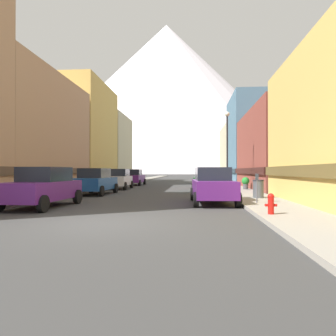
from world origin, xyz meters
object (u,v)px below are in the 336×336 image
(car_right_1, at_px, (206,180))
(streetlamp_right, at_px, (227,139))
(car_left_2, at_px, (118,179))
(parking_meter_near, at_px, (257,184))
(car_right_0, at_px, (213,185))
(potted_plant_0, at_px, (246,182))
(car_left_1, at_px, (96,181))
(pedestrian_1, at_px, (117,177))
(car_left_3, at_px, (134,177))
(trash_bin_right, at_px, (258,189))
(pedestrian_0, at_px, (81,180))
(car_left_0, at_px, (43,187))
(pedestrian_2, at_px, (93,178))
(fire_hydrant_near, at_px, (271,203))

(car_right_1, height_order, streetlamp_right, streetlamp_right)
(car_left_2, distance_m, parking_meter_near, 15.73)
(car_right_0, bearing_deg, potted_plant_0, 71.73)
(car_left_1, height_order, pedestrian_1, car_left_1)
(car_right_1, bearing_deg, car_left_3, 126.36)
(pedestrian_1, bearing_deg, car_left_1, -81.09)
(trash_bin_right, xyz_separation_m, streetlamp_right, (-1.00, 6.10, 3.34))
(car_right_1, bearing_deg, car_left_1, -156.45)
(trash_bin_right, bearing_deg, pedestrian_0, 149.55)
(parking_meter_near, bearing_deg, car_right_1, 101.70)
(car_left_3, bearing_deg, trash_bin_right, -59.35)
(car_left_2, relative_size, pedestrian_0, 2.87)
(car_left_3, xyz_separation_m, parking_meter_near, (9.55, -19.75, 0.11))
(car_right_0, distance_m, pedestrian_1, 23.10)
(car_left_0, distance_m, parking_meter_near, 9.63)
(car_left_2, bearing_deg, potted_plant_0, -9.80)
(car_left_1, height_order, pedestrian_2, pedestrian_2)
(car_left_3, xyz_separation_m, pedestrian_1, (-2.45, 1.99, -0.02))
(parking_meter_near, relative_size, trash_bin_right, 1.36)
(car_right_1, relative_size, trash_bin_right, 4.54)
(car_left_0, distance_m, car_left_3, 21.00)
(fire_hydrant_near, relative_size, streetlamp_right, 0.12)
(pedestrian_2, bearing_deg, car_left_2, -10.95)
(potted_plant_0, xyz_separation_m, pedestrian_0, (-13.25, -0.61, 0.16))
(car_left_3, height_order, streetlamp_right, streetlamp_right)
(car_left_0, bearing_deg, car_left_3, 90.01)
(pedestrian_0, relative_size, pedestrian_2, 0.93)
(pedestrian_1, relative_size, streetlamp_right, 0.27)
(car_left_2, relative_size, trash_bin_right, 4.55)
(streetlamp_right, bearing_deg, pedestrian_0, 173.57)
(car_left_0, bearing_deg, car_right_0, 16.06)
(car_right_1, relative_size, pedestrian_1, 2.81)
(car_left_0, xyz_separation_m, trash_bin_right, (10.15, 3.87, -0.26))
(car_left_0, distance_m, pedestrian_0, 11.54)
(car_left_0, xyz_separation_m, fire_hydrant_near, (9.25, -2.54, -0.37))
(car_left_0, distance_m, potted_plant_0, 16.06)
(car_left_2, bearing_deg, parking_meter_near, -52.61)
(car_left_1, height_order, pedestrian_0, car_left_1)
(car_left_1, distance_m, pedestrian_0, 4.61)
(pedestrian_2, bearing_deg, car_left_1, -70.35)
(parking_meter_near, bearing_deg, car_left_2, 127.39)
(car_left_0, relative_size, car_left_2, 1.00)
(car_right_1, relative_size, streetlamp_right, 0.76)
(car_left_2, distance_m, car_right_0, 13.84)
(fire_hydrant_near, height_order, potted_plant_0, potted_plant_0)
(trash_bin_right, height_order, pedestrian_1, pedestrian_1)
(fire_hydrant_near, distance_m, streetlamp_right, 12.98)
(car_left_1, relative_size, car_left_2, 0.99)
(potted_plant_0, height_order, pedestrian_1, pedestrian_1)
(car_left_0, distance_m, streetlamp_right, 13.88)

